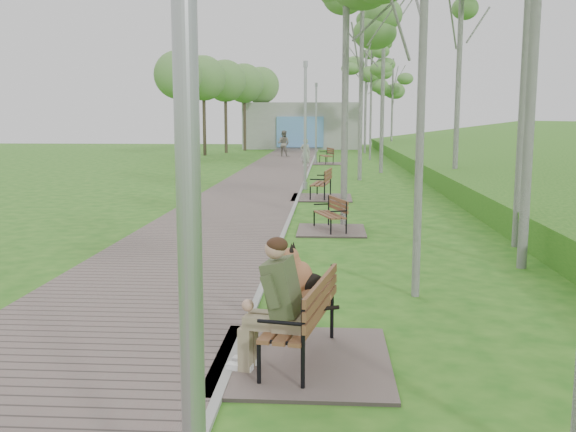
% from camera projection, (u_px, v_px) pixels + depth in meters
% --- Properties ---
extents(ground, '(120.00, 120.00, 0.00)m').
position_uv_depth(ground, '(232.00, 363.00, 7.05)').
color(ground, '#246417').
rests_on(ground, ground).
extents(walkway, '(3.50, 67.00, 0.04)m').
position_uv_depth(walkway, '(266.00, 179.00, 28.37)').
color(walkway, '#6F605A').
rests_on(walkway, ground).
extents(kerb, '(0.10, 67.00, 0.05)m').
position_uv_depth(kerb, '(306.00, 179.00, 28.26)').
color(kerb, '#999993').
rests_on(kerb, ground).
extents(building_north, '(10.00, 5.20, 4.00)m').
position_uv_depth(building_north, '(301.00, 126.00, 57.13)').
color(building_north, '#9E9E99').
rests_on(building_north, ground).
extents(bench_main, '(1.94, 2.15, 1.69)m').
position_uv_depth(bench_main, '(293.00, 322.00, 6.99)').
color(bench_main, '#6F605A').
rests_on(bench_main, ground).
extents(bench_second, '(1.61, 1.79, 0.99)m').
position_uv_depth(bench_second, '(330.00, 224.00, 15.27)').
color(bench_second, '#6F605A').
rests_on(bench_second, ground).
extents(bench_third, '(2.00, 2.22, 1.23)m').
position_uv_depth(bench_third, '(321.00, 192.00, 21.55)').
color(bench_third, '#6F605A').
rests_on(bench_third, ground).
extents(bench_far, '(1.91, 2.12, 1.17)m').
position_uv_depth(bench_far, '(326.00, 160.00, 37.71)').
color(bench_far, '#6F605A').
rests_on(bench_far, ground).
extents(lamp_post_near, '(0.22, 0.22, 5.70)m').
position_uv_depth(lamp_post_near, '(187.00, 120.00, 3.30)').
color(lamp_post_near, '#A3A6AB').
rests_on(lamp_post_near, ground).
extents(lamp_post_second, '(0.18, 0.18, 4.76)m').
position_uv_depth(lamp_post_second, '(305.00, 130.00, 23.95)').
color(lamp_post_second, '#A3A6AB').
rests_on(lamp_post_second, ground).
extents(lamp_post_third, '(0.18, 0.18, 4.68)m').
position_uv_depth(lamp_post_third, '(316.00, 127.00, 37.02)').
color(lamp_post_third, '#A3A6AB').
rests_on(lamp_post_third, ground).
extents(pedestrian_near, '(0.62, 0.46, 1.56)m').
position_uv_depth(pedestrian_near, '(305.00, 153.00, 35.31)').
color(pedestrian_near, silver).
rests_on(pedestrian_near, ground).
extents(pedestrian_far, '(1.06, 0.93, 1.83)m').
position_uv_depth(pedestrian_far, '(284.00, 144.00, 44.59)').
color(pedestrian_far, gray).
rests_on(pedestrian_far, ground).
extents(birch_mid_c, '(2.92, 2.92, 9.22)m').
position_uv_depth(birch_mid_c, '(362.00, 8.00, 26.78)').
color(birch_mid_c, silver).
rests_on(birch_mid_c, ground).
extents(birch_far_b, '(2.78, 2.78, 9.92)m').
position_uv_depth(birch_far_b, '(384.00, 9.00, 30.42)').
color(birch_far_b, silver).
rests_on(birch_far_b, ground).
extents(birch_far_c, '(2.34, 2.34, 8.57)m').
position_uv_depth(birch_far_c, '(372.00, 53.00, 40.29)').
color(birch_far_c, silver).
rests_on(birch_far_c, ground).
extents(birch_distant_a, '(2.61, 2.61, 8.03)m').
position_uv_depth(birch_distant_a, '(366.00, 69.00, 48.31)').
color(birch_distant_a, silver).
rests_on(birch_distant_a, ground).
extents(birch_distant_b, '(2.42, 2.42, 7.55)m').
position_uv_depth(birch_distant_b, '(393.00, 76.00, 50.01)').
color(birch_distant_b, silver).
rests_on(birch_distant_b, ground).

